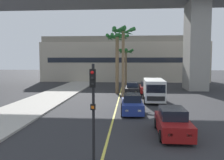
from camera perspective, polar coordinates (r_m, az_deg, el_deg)
sidewalk_left at (r=20.48m, az=-22.70°, el=-7.64°), size 4.80×80.00×0.15m
lane_stripe_center at (r=26.21m, az=1.59°, el=-4.80°), size 0.14×56.00×0.01m
pier_building_backdrop at (r=51.12m, az=2.88°, el=5.00°), size 34.54×8.04×9.37m
car_queue_front at (r=19.57m, az=4.90°, el=-5.93°), size 1.93×4.15×1.56m
car_queue_second at (r=30.21m, az=4.97°, el=-2.18°), size 1.90×4.13×1.56m
car_queue_third at (r=14.31m, az=14.56°, el=-10.02°), size 1.87×4.12×1.56m
car_queue_fourth at (r=31.81m, az=8.33°, el=-1.87°), size 1.90×4.13×1.56m
delivery_van at (r=25.21m, az=10.15°, el=-2.30°), size 2.26×5.30×2.36m
traffic_light_median_near at (r=9.84m, az=-4.62°, el=-4.70°), size 0.24×0.37×4.20m
palm_tree_near_median at (r=31.06m, az=1.26°, el=8.41°), size 3.13×3.13×7.96m
palm_tree_mid_median at (r=41.17m, az=3.42°, el=5.98°), size 2.82×2.90×6.54m
palm_tree_far_median at (r=25.92m, az=2.75°, el=9.73°), size 2.77×2.83×8.09m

